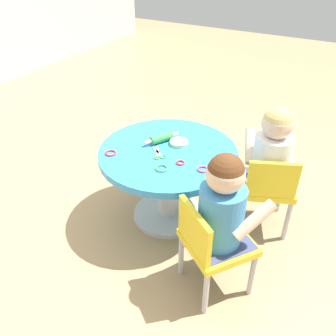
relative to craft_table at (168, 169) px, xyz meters
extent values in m
plane|color=tan|center=(0.00, 0.00, -0.36)|extent=(10.00, 10.00, 0.00)
cylinder|color=silver|center=(0.00, 0.00, -0.35)|extent=(0.44, 0.44, 0.03)
cylinder|color=silver|center=(0.00, 0.00, -0.13)|extent=(0.12, 0.12, 0.45)
cylinder|color=#338CD1|center=(0.00, 0.00, 0.11)|extent=(0.80, 0.80, 0.04)
cylinder|color=#B7B7BC|center=(-0.31, -0.65, -0.22)|extent=(0.03, 0.03, 0.28)
cylinder|color=#B7B7BC|center=(-0.16, -0.44, -0.22)|extent=(0.03, 0.03, 0.28)
cylinder|color=#B7B7BC|center=(-0.52, -0.50, -0.22)|extent=(0.03, 0.03, 0.28)
cylinder|color=#B7B7BC|center=(-0.37, -0.29, -0.22)|extent=(0.03, 0.03, 0.28)
cube|color=yellow|center=(-0.34, -0.47, -0.06)|extent=(0.42, 0.42, 0.04)
cube|color=yellow|center=(-0.45, -0.39, 0.06)|extent=(0.18, 0.23, 0.22)
cube|color=#3F4772|center=(-0.34, -0.47, -0.06)|extent=(0.38, 0.37, 0.04)
cylinder|color=#3F8CCC|center=(-0.34, -0.47, 0.11)|extent=(0.21, 0.21, 0.30)
sphere|color=beige|center=(-0.34, -0.47, 0.33)|extent=(0.17, 0.17, 0.17)
sphere|color=#593319|center=(-0.34, -0.47, 0.35)|extent=(0.16, 0.16, 0.16)
cylinder|color=beige|center=(-0.32, -0.62, 0.13)|extent=(0.20, 0.17, 0.17)
cylinder|color=beige|center=(-0.20, -0.44, 0.13)|extent=(0.20, 0.17, 0.17)
cylinder|color=#B7B7BC|center=(0.40, -0.60, -0.22)|extent=(0.03, 0.03, 0.28)
cylinder|color=#B7B7BC|center=(0.30, -0.36, -0.22)|extent=(0.03, 0.03, 0.28)
cylinder|color=#B7B7BC|center=(0.16, -0.70, -0.22)|extent=(0.03, 0.03, 0.28)
cylinder|color=#B7B7BC|center=(0.06, -0.47, -0.22)|extent=(0.03, 0.03, 0.28)
cube|color=yellow|center=(0.23, -0.53, -0.06)|extent=(0.39, 0.39, 0.04)
cube|color=yellow|center=(0.11, -0.59, 0.06)|extent=(0.13, 0.26, 0.22)
cube|color=#3F4772|center=(0.23, -0.53, -0.06)|extent=(0.36, 0.35, 0.04)
cylinder|color=white|center=(0.23, -0.53, 0.11)|extent=(0.21, 0.21, 0.30)
sphere|color=beige|center=(0.23, -0.53, 0.33)|extent=(0.17, 0.17, 0.17)
sphere|color=tan|center=(0.23, -0.53, 0.35)|extent=(0.16, 0.16, 0.16)
cylinder|color=beige|center=(0.36, -0.60, 0.13)|extent=(0.22, 0.14, 0.17)
cylinder|color=beige|center=(0.28, -0.39, 0.13)|extent=(0.22, 0.14, 0.17)
cylinder|color=green|center=(0.07, 0.08, 0.16)|extent=(0.15, 0.11, 0.05)
cylinder|color=white|center=(-0.01, 0.13, 0.16)|extent=(0.05, 0.04, 0.02)
cylinder|color=white|center=(0.15, 0.04, 0.16)|extent=(0.05, 0.04, 0.02)
cube|color=silver|center=(-0.05, 0.04, 0.14)|extent=(0.07, 0.10, 0.01)
cube|color=silver|center=(-0.05, 0.04, 0.14)|extent=(0.10, 0.07, 0.01)
torus|color=green|center=(-0.08, -0.01, 0.14)|extent=(0.05, 0.05, 0.01)
torus|color=green|center=(-0.11, 0.01, 0.14)|extent=(0.05, 0.05, 0.01)
cylinder|color=#B2E58C|center=(0.09, -0.02, 0.14)|extent=(0.11, 0.11, 0.02)
torus|color=red|center=(-0.19, 0.26, 0.14)|extent=(0.06, 0.06, 0.01)
torus|color=red|center=(-0.09, -0.13, 0.14)|extent=(0.05, 0.05, 0.01)
torus|color=#D83FA5|center=(-0.08, -0.26, 0.14)|extent=(0.06, 0.06, 0.01)
torus|color=#4CB259|center=(-0.18, -0.06, 0.14)|extent=(0.07, 0.07, 0.01)
camera|label=1|loc=(-1.52, -0.86, 1.19)|focal=38.05mm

